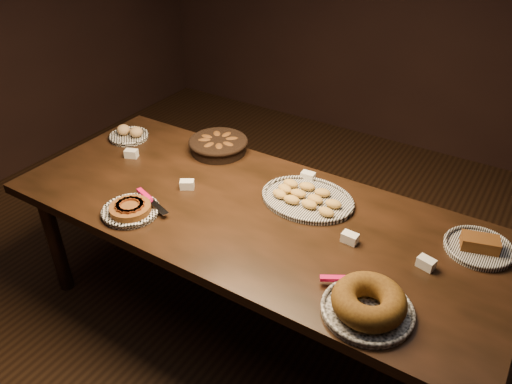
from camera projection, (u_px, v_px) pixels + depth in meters
The scene contains 9 objects.
ground at pixel (252, 318), 2.79m from camera, with size 5.00×5.00×0.00m, color black.
buffet_table at pixel (251, 222), 2.42m from camera, with size 2.40×1.00×0.75m.
apple_tart_plate at pixel (131, 209), 2.34m from camera, with size 0.31×0.29×0.05m.
madeleine_platter at pixel (307, 198), 2.43m from camera, with size 0.46×0.38×0.05m.
bundt_cake_plate at pixel (368, 304), 1.81m from camera, with size 0.39×0.36×0.11m.
croissant_basket at pixel (218, 144), 2.83m from camera, with size 0.39×0.39×0.08m.
bread_roll_plate at pixel (129, 134), 2.98m from camera, with size 0.24×0.24×0.07m.
loaf_plate at pixel (479, 246), 2.12m from camera, with size 0.29×0.29×0.07m.
tent_cards at pixel (269, 198), 2.42m from camera, with size 1.75×0.46×0.04m.
Camera 1 is at (1.06, -1.63, 2.13)m, focal length 35.00 mm.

